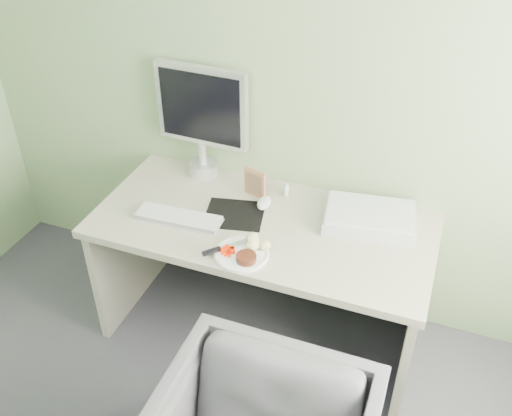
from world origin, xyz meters
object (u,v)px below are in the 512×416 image
at_px(scanner, 370,218).
at_px(monitor, 202,115).
at_px(plate, 242,254).
at_px(desk, 262,252).

xyz_separation_m(scanner, monitor, (-0.91, 0.15, 0.30)).
bearing_deg(plate, scanner, 41.52).
height_order(desk, plate, plate).
xyz_separation_m(desk, plate, (-0.00, -0.25, 0.19)).
relative_size(desk, plate, 6.65).
distance_m(plate, scanner, 0.63).
xyz_separation_m(plate, scanner, (0.47, 0.42, 0.03)).
relative_size(desk, scanner, 3.83).
distance_m(desk, plate, 0.32).
bearing_deg(desk, monitor, 144.40).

